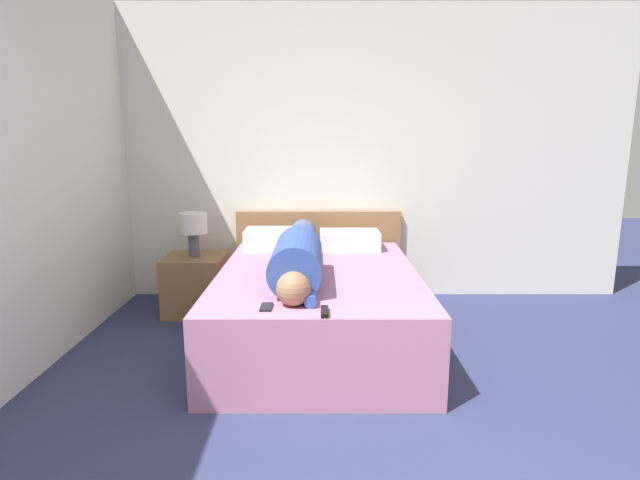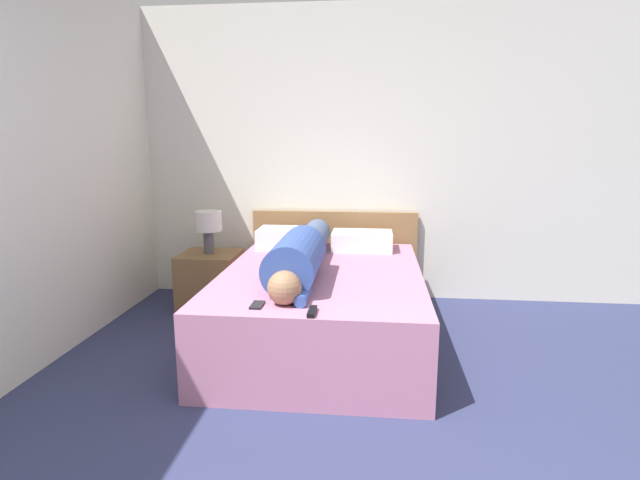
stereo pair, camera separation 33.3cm
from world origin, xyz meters
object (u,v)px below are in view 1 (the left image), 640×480
at_px(pillow_second, 351,240).
at_px(tv_remote, 327,312).
at_px(pillow_near_headboard, 279,239).
at_px(nightstand, 198,284).
at_px(person_lying, 301,254).
at_px(table_lamp, 195,226).
at_px(cell_phone, 268,307).
at_px(bed, 320,306).

relative_size(pillow_second, tv_remote, 3.32).
bearing_deg(pillow_near_headboard, nightstand, -172.28).
distance_m(person_lying, pillow_second, 0.89).
relative_size(person_lying, pillow_second, 3.59).
bearing_deg(nightstand, table_lamp, 180.00).
bearing_deg(pillow_second, table_lamp, -175.94).
height_order(nightstand, pillow_second, pillow_second).
height_order(nightstand, cell_phone, cell_phone).
bearing_deg(pillow_near_headboard, tv_remote, -76.36).
height_order(person_lying, pillow_second, person_lying).
bearing_deg(cell_phone, pillow_second, 70.32).
distance_m(bed, table_lamp, 1.30).
bearing_deg(nightstand, bed, -31.30).
relative_size(person_lying, cell_phone, 13.78).
relative_size(bed, person_lying, 1.10).
xyz_separation_m(bed, pillow_near_headboard, (-0.35, 0.72, 0.35)).
bearing_deg(pillow_second, cell_phone, -109.68).
distance_m(table_lamp, person_lying, 1.15).
relative_size(nightstand, tv_remote, 3.27).
xyz_separation_m(bed, person_lying, (-0.13, -0.08, 0.40)).
distance_m(bed, tv_remote, 0.94).
relative_size(pillow_near_headboard, pillow_second, 1.05).
xyz_separation_m(table_lamp, person_lying, (0.90, -0.71, -0.07)).
distance_m(nightstand, table_lamp, 0.50).
distance_m(bed, pillow_near_headboard, 0.88).
xyz_separation_m(bed, cell_phone, (-0.28, -0.80, 0.27)).
distance_m(nightstand, cell_phone, 1.64).
xyz_separation_m(person_lying, cell_phone, (-0.15, -0.73, -0.13)).
bearing_deg(nightstand, tv_remote, -54.91).
bearing_deg(table_lamp, pillow_near_headboard, 7.72).
height_order(table_lamp, person_lying, table_lamp).
relative_size(pillow_near_headboard, tv_remote, 3.50).
relative_size(table_lamp, person_lying, 0.20).
bearing_deg(pillow_second, tv_remote, -97.93).
relative_size(nightstand, person_lying, 0.27).
xyz_separation_m(table_lamp, pillow_near_headboard, (0.68, 0.09, -0.13)).
bearing_deg(tv_remote, cell_phone, 163.81).
xyz_separation_m(bed, nightstand, (-1.03, 0.63, -0.02)).
xyz_separation_m(nightstand, person_lying, (0.90, -0.71, 0.42)).
bearing_deg(bed, pillow_near_headboard, 116.20).
xyz_separation_m(table_lamp, tv_remote, (1.07, -1.53, -0.20)).
distance_m(nightstand, pillow_near_headboard, 0.78).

